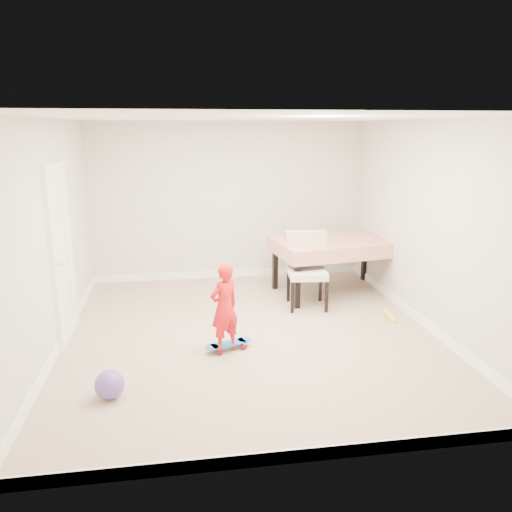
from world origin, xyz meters
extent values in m
plane|color=tan|center=(0.00, 0.00, 0.00)|extent=(5.00, 5.00, 0.00)
cube|color=white|center=(0.00, 0.00, 2.58)|extent=(4.50, 5.00, 0.04)
cube|color=beige|center=(0.00, 2.48, 1.30)|extent=(4.50, 0.04, 2.60)
cube|color=beige|center=(0.00, -2.48, 1.30)|extent=(4.50, 0.04, 2.60)
cube|color=beige|center=(-2.23, 0.00, 1.30)|extent=(0.04, 5.00, 2.60)
cube|color=beige|center=(2.23, 0.00, 1.30)|extent=(0.04, 5.00, 2.60)
cube|color=white|center=(-2.22, 0.30, 1.02)|extent=(0.11, 0.94, 2.11)
cube|color=white|center=(0.00, 2.49, 0.06)|extent=(4.50, 0.02, 0.12)
cube|color=white|center=(0.00, -2.49, 0.06)|extent=(4.50, 0.02, 0.12)
cube|color=white|center=(-2.24, 0.00, 0.06)|extent=(0.02, 5.00, 0.12)
cube|color=white|center=(2.24, 0.00, 0.06)|extent=(0.02, 5.00, 0.12)
imported|color=red|center=(-0.36, -0.47, 0.51)|extent=(0.44, 0.41, 1.02)
sphere|color=#6446A8|center=(-1.53, -1.30, 0.14)|extent=(0.28, 0.28, 0.28)
cylinder|color=yellow|center=(1.93, 0.24, 0.03)|extent=(0.10, 0.40, 0.06)
camera|label=1|loc=(-0.82, -5.71, 2.49)|focal=35.00mm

